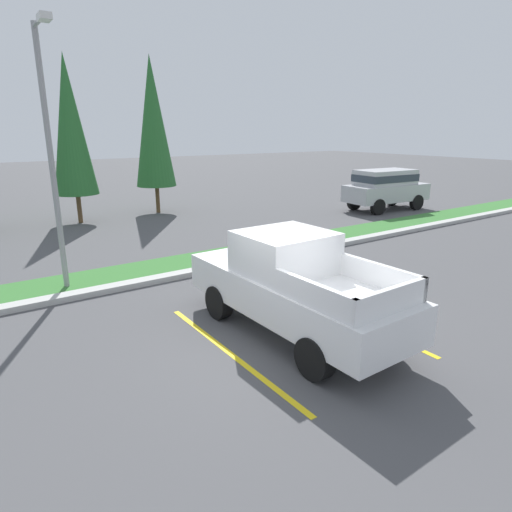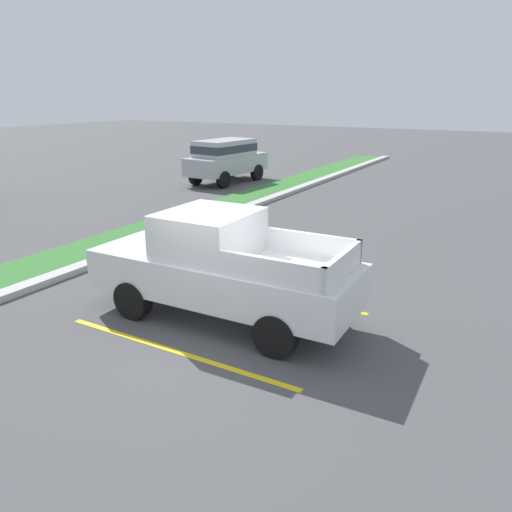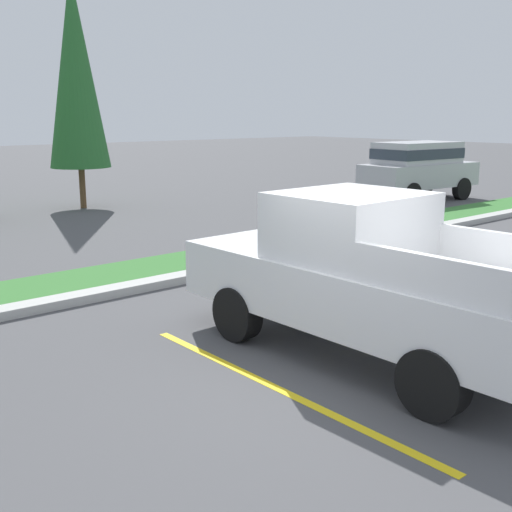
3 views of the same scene
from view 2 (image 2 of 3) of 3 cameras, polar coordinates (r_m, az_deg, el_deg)
name	(u,v)px [view 2 (image 2 of 3)]	position (r m, az deg, el deg)	size (l,w,h in m)	color
ground_plane	(222,334)	(9.17, -3.90, -8.97)	(120.00, 120.00, 0.00)	#4C4C4F
parking_line_near	(174,351)	(8.70, -9.42, -10.74)	(0.12, 4.80, 0.01)	yellow
parking_line_far	(263,291)	(11.01, 0.80, -4.11)	(0.12, 4.80, 0.01)	yellow
curb_strip	(42,281)	(12.43, -23.45, -2.68)	(56.00, 0.40, 0.15)	#B2B2AD
grass_median	(12,275)	(13.32, -26.29, -1.95)	(56.00, 1.80, 0.06)	#387533
pickup_truck_main	(221,267)	(9.44, -4.06, -1.29)	(2.07, 5.27, 2.10)	black
suv_distant	(226,158)	(24.86, -3.48, 11.27)	(4.72, 2.21, 2.10)	black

